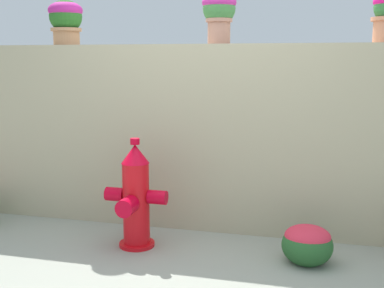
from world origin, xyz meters
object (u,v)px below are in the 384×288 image
potted_plant_1 (66,18)px  fire_hydrant (135,198)px  flower_bush_left (307,243)px  potted_plant_2 (219,11)px

potted_plant_1 → fire_hydrant: (0.95, -0.71, -1.52)m
potted_plant_1 → flower_bush_left: bearing=-16.8°
potted_plant_1 → flower_bush_left: 3.03m
potted_plant_2 → fire_hydrant: (-0.55, -0.68, -1.55)m
potted_plant_2 → fire_hydrant: size_ratio=0.49×
potted_plant_1 → fire_hydrant: potted_plant_1 is taller
flower_bush_left → fire_hydrant: bearing=180.0°
fire_hydrant → potted_plant_2: bearing=51.0°
potted_plant_2 → flower_bush_left: size_ratio=1.16×
potted_plant_1 → potted_plant_2: bearing=-0.9°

